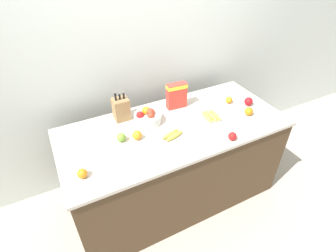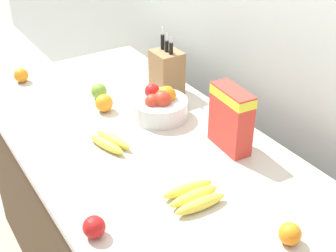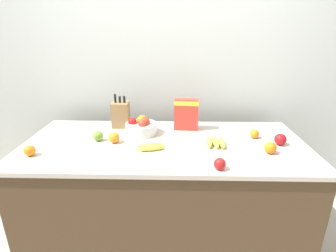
{
  "view_description": "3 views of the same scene",
  "coord_description": "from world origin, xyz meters",
  "px_view_note": "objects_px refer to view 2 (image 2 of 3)",
  "views": [
    {
      "loc": [
        -0.89,
        -1.61,
        2.28
      ],
      "look_at": [
        -0.08,
        -0.03,
        0.95
      ],
      "focal_mm": 28.0,
      "sensor_mm": 36.0,
      "label": 1
    },
    {
      "loc": [
        1.33,
        -0.74,
        1.91
      ],
      "look_at": [
        0.07,
        0.04,
        1.03
      ],
      "focal_mm": 50.0,
      "sensor_mm": 36.0,
      "label": 2
    },
    {
      "loc": [
        0.07,
        -1.71,
        1.66
      ],
      "look_at": [
        0.03,
        -0.03,
        1.04
      ],
      "focal_mm": 28.0,
      "sensor_mm": 36.0,
      "label": 3
    }
  ],
  "objects_px": {
    "apple_front": "(99,91)",
    "orange_front_left": "(104,103)",
    "banana_bunch_right": "(194,196)",
    "apple_leftmost": "(94,227)",
    "orange_by_cereal": "(290,234)",
    "fruit_bowl": "(160,105)",
    "knife_block": "(167,72)",
    "banana_bunch_left": "(110,142)",
    "cereal_box": "(231,116)",
    "orange_back_center": "(21,75)"
  },
  "relations": [
    {
      "from": "fruit_bowl",
      "to": "orange_front_left",
      "type": "distance_m",
      "value": 0.25
    },
    {
      "from": "knife_block",
      "to": "banana_bunch_right",
      "type": "relative_size",
      "value": 1.58
    },
    {
      "from": "fruit_bowl",
      "to": "apple_front",
      "type": "height_order",
      "value": "fruit_bowl"
    },
    {
      "from": "knife_block",
      "to": "banana_bunch_right",
      "type": "bearing_deg",
      "value": -25.79
    },
    {
      "from": "banana_bunch_left",
      "to": "orange_front_left",
      "type": "bearing_deg",
      "value": 158.51
    },
    {
      "from": "banana_bunch_left",
      "to": "banana_bunch_right",
      "type": "bearing_deg",
      "value": 11.17
    },
    {
      "from": "orange_back_center",
      "to": "orange_front_left",
      "type": "bearing_deg",
      "value": 23.87
    },
    {
      "from": "knife_block",
      "to": "apple_front",
      "type": "relative_size",
      "value": 4.19
    },
    {
      "from": "banana_bunch_right",
      "to": "orange_back_center",
      "type": "relative_size",
      "value": 2.77
    },
    {
      "from": "knife_block",
      "to": "orange_back_center",
      "type": "height_order",
      "value": "knife_block"
    },
    {
      "from": "orange_front_left",
      "to": "orange_by_cereal",
      "type": "relative_size",
      "value": 1.15
    },
    {
      "from": "banana_bunch_left",
      "to": "orange_front_left",
      "type": "relative_size",
      "value": 2.62
    },
    {
      "from": "apple_leftmost",
      "to": "orange_back_center",
      "type": "relative_size",
      "value": 0.99
    },
    {
      "from": "banana_bunch_right",
      "to": "apple_front",
      "type": "height_order",
      "value": "apple_front"
    },
    {
      "from": "apple_front",
      "to": "fruit_bowl",
      "type": "bearing_deg",
      "value": 26.6
    },
    {
      "from": "apple_leftmost",
      "to": "orange_back_center",
      "type": "height_order",
      "value": "same"
    },
    {
      "from": "cereal_box",
      "to": "apple_leftmost",
      "type": "xyz_separation_m",
      "value": [
        0.17,
        -0.65,
        -0.1
      ]
    },
    {
      "from": "apple_leftmost",
      "to": "apple_front",
      "type": "height_order",
      "value": "apple_front"
    },
    {
      "from": "apple_front",
      "to": "orange_front_left",
      "type": "relative_size",
      "value": 0.94
    },
    {
      "from": "fruit_bowl",
      "to": "orange_by_cereal",
      "type": "relative_size",
      "value": 3.54
    },
    {
      "from": "banana_bunch_left",
      "to": "apple_front",
      "type": "bearing_deg",
      "value": 160.58
    },
    {
      "from": "fruit_bowl",
      "to": "apple_front",
      "type": "xyz_separation_m",
      "value": [
        -0.3,
        -0.15,
        -0.02
      ]
    },
    {
      "from": "knife_block",
      "to": "cereal_box",
      "type": "distance_m",
      "value": 0.54
    },
    {
      "from": "fruit_bowl",
      "to": "banana_bunch_left",
      "type": "bearing_deg",
      "value": -71.37
    },
    {
      "from": "banana_bunch_left",
      "to": "apple_leftmost",
      "type": "distance_m",
      "value": 0.49
    },
    {
      "from": "apple_front",
      "to": "orange_by_cereal",
      "type": "distance_m",
      "value": 1.15
    },
    {
      "from": "knife_block",
      "to": "orange_by_cereal",
      "type": "bearing_deg",
      "value": -12.19
    },
    {
      "from": "banana_bunch_right",
      "to": "orange_by_cereal",
      "type": "distance_m",
      "value": 0.33
    },
    {
      "from": "banana_bunch_right",
      "to": "orange_back_center",
      "type": "height_order",
      "value": "orange_back_center"
    },
    {
      "from": "knife_block",
      "to": "cereal_box",
      "type": "xyz_separation_m",
      "value": [
        0.53,
        -0.05,
        0.03
      ]
    },
    {
      "from": "knife_block",
      "to": "orange_back_center",
      "type": "xyz_separation_m",
      "value": [
        -0.48,
        -0.55,
        -0.07
      ]
    },
    {
      "from": "cereal_box",
      "to": "banana_bunch_right",
      "type": "distance_m",
      "value": 0.38
    },
    {
      "from": "apple_front",
      "to": "orange_by_cereal",
      "type": "xyz_separation_m",
      "value": [
        1.14,
        0.08,
        -0.0
      ]
    },
    {
      "from": "fruit_bowl",
      "to": "orange_by_cereal",
      "type": "xyz_separation_m",
      "value": [
        0.85,
        -0.07,
        -0.02
      ]
    },
    {
      "from": "knife_block",
      "to": "apple_leftmost",
      "type": "relative_size",
      "value": 4.44
    },
    {
      "from": "banana_bunch_right",
      "to": "apple_leftmost",
      "type": "relative_size",
      "value": 2.81
    },
    {
      "from": "apple_leftmost",
      "to": "apple_front",
      "type": "bearing_deg",
      "value": 154.1
    },
    {
      "from": "banana_bunch_right",
      "to": "orange_front_left",
      "type": "distance_m",
      "value": 0.72
    },
    {
      "from": "fruit_bowl",
      "to": "apple_leftmost",
      "type": "relative_size",
      "value": 3.46
    },
    {
      "from": "banana_bunch_right",
      "to": "orange_by_cereal",
      "type": "relative_size",
      "value": 2.87
    },
    {
      "from": "orange_by_cereal",
      "to": "orange_back_center",
      "type": "bearing_deg",
      "value": -167.73
    },
    {
      "from": "orange_by_cereal",
      "to": "fruit_bowl",
      "type": "bearing_deg",
      "value": 175.24
    },
    {
      "from": "orange_back_center",
      "to": "cereal_box",
      "type": "bearing_deg",
      "value": 26.37
    },
    {
      "from": "orange_back_center",
      "to": "orange_front_left",
      "type": "xyz_separation_m",
      "value": [
        0.49,
        0.22,
        0.0
      ]
    },
    {
      "from": "knife_block",
      "to": "banana_bunch_right",
      "type": "height_order",
      "value": "knife_block"
    },
    {
      "from": "knife_block",
      "to": "apple_front",
      "type": "xyz_separation_m",
      "value": [
        -0.11,
        -0.3,
        -0.07
      ]
    },
    {
      "from": "apple_leftmost",
      "to": "banana_bunch_left",
      "type": "bearing_deg",
      "value": 148.57
    },
    {
      "from": "banana_bunch_left",
      "to": "apple_front",
      "type": "xyz_separation_m",
      "value": [
        -0.39,
        0.14,
        0.02
      ]
    },
    {
      "from": "cereal_box",
      "to": "banana_bunch_left",
      "type": "height_order",
      "value": "cereal_box"
    },
    {
      "from": "apple_leftmost",
      "to": "apple_front",
      "type": "relative_size",
      "value": 0.94
    }
  ]
}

